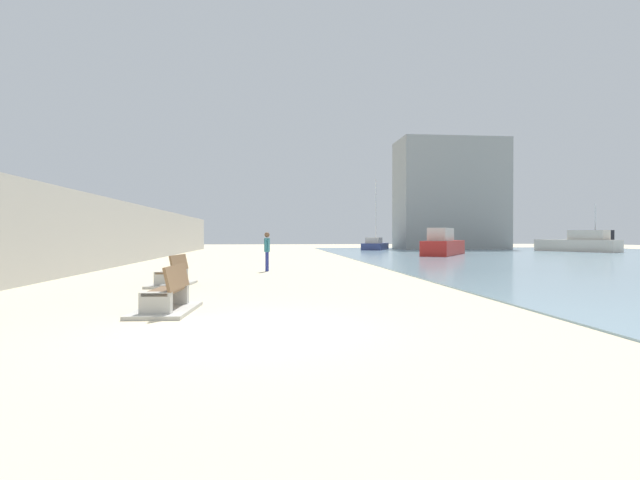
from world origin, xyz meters
TOP-DOWN VIEW (x-y plane):
  - ground_plane at (0.00, 18.00)m, footprint 120.00×120.00m
  - seawall at (-7.50, 18.00)m, footprint 0.80×64.00m
  - bench_near at (-1.56, 2.06)m, footprint 1.23×2.16m
  - bench_far at (-2.50, 7.51)m, footprint 1.32×2.21m
  - person_walking at (0.43, 13.41)m, footprint 0.25×0.52m
  - boat_far_right at (11.79, 43.54)m, footprint 3.87×5.39m
  - boat_nearest at (36.01, 41.63)m, footprint 1.79×5.53m
  - boat_mid_bay at (29.84, 35.74)m, footprint 4.95×7.85m
  - boat_distant at (14.17, 29.21)m, footprint 5.74×7.68m
  - harbor_building at (21.06, 46.00)m, footprint 12.00×6.00m

SIDE VIEW (x-z plane):
  - ground_plane at x=0.00m, z-range 0.00..0.00m
  - bench_near at x=-1.56m, z-range -0.26..0.72m
  - bench_far at x=-2.50m, z-range -0.26..0.72m
  - boat_far_right at x=11.79m, z-range -3.25..4.39m
  - boat_mid_bay at x=29.84m, z-range -0.21..1.82m
  - boat_nearest at x=36.01m, z-range -1.72..3.34m
  - boat_distant at x=14.17m, z-range -0.23..1.88m
  - person_walking at x=0.43m, z-range 0.15..1.88m
  - seawall at x=-7.50m, z-range 0.00..3.40m
  - harbor_building at x=21.06m, z-range 0.00..12.41m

